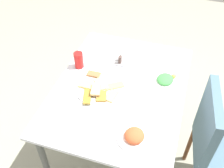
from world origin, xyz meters
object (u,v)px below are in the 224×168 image
object	(u,v)px
salad_plate_rice	(134,136)
condiment_caddy	(121,60)
fork	(75,123)
pide_platter	(100,87)
soda_can	(79,60)
dining_table	(120,95)
salad_plate_greens	(165,80)
dining_chair	(218,144)
paper_napkin	(78,124)
spoon	(81,124)

from	to	relation	value
salad_plate_rice	condiment_caddy	size ratio (longest dim) A/B	2.16
condiment_caddy	fork	bearing A→B (deg)	-9.06
pide_platter	soda_can	xyz separation A→B (m)	(-0.16, -0.21, 0.05)
dining_table	salad_plate_greens	xyz separation A→B (m)	(-0.15, 0.28, 0.09)
dining_chair	condiment_caddy	bearing A→B (deg)	-116.29
dining_table	paper_napkin	size ratio (longest dim) A/B	8.35
soda_can	paper_napkin	xyz separation A→B (m)	(0.48, 0.19, -0.06)
dining_chair	paper_napkin	distance (m)	0.89
salad_plate_rice	soda_can	xyz separation A→B (m)	(-0.48, -0.53, 0.04)
salad_plate_greens	salad_plate_rice	size ratio (longest dim) A/B	1.11
pide_platter	fork	xyz separation A→B (m)	(0.32, -0.04, -0.01)
dining_chair	salad_plate_greens	distance (m)	0.53
pide_platter	fork	size ratio (longest dim) A/B	1.99
salad_plate_rice	fork	size ratio (longest dim) A/B	1.10
dining_chair	paper_napkin	xyz separation A→B (m)	(0.24, -0.84, 0.19)
pide_platter	condiment_caddy	xyz separation A→B (m)	(-0.30, 0.06, 0.01)
salad_plate_greens	spoon	bearing A→B (deg)	-38.60
condiment_caddy	paper_napkin	bearing A→B (deg)	-7.42
dining_table	fork	size ratio (longest dim) A/B	6.24
dining_table	spoon	xyz separation A→B (m)	(0.37, -0.13, 0.08)
pide_platter	salad_plate_greens	xyz separation A→B (m)	(-0.20, 0.41, 0.00)
dining_table	spoon	bearing A→B (deg)	-19.49
salad_plate_greens	spoon	world-z (taller)	salad_plate_greens
salad_plate_rice	soda_can	bearing A→B (deg)	-132.18
pide_platter	soda_can	size ratio (longest dim) A/B	2.92
fork	soda_can	bearing A→B (deg)	177.95
dining_table	spoon	size ratio (longest dim) A/B	6.21
spoon	salad_plate_greens	bearing A→B (deg)	121.57
soda_can	pide_platter	bearing A→B (deg)	52.54
salad_plate_greens	soda_can	size ratio (longest dim) A/B	1.80
dining_table	salad_plate_greens	distance (m)	0.33
dining_chair	condiment_caddy	xyz separation A→B (m)	(-0.37, -0.76, 0.21)
dining_table	salad_plate_rice	size ratio (longest dim) A/B	5.67
dining_table	dining_chair	bearing A→B (deg)	79.58
salad_plate_rice	fork	distance (m)	0.36
pide_platter	dining_chair	bearing A→B (deg)	84.63
dining_chair	salad_plate_greens	bearing A→B (deg)	-123.88
dining_table	salad_plate_greens	size ratio (longest dim) A/B	5.10
fork	dining_chair	bearing A→B (deg)	83.94
paper_napkin	fork	distance (m)	0.02
dining_table	soda_can	size ratio (longest dim) A/B	9.18
dining_table	condiment_caddy	size ratio (longest dim) A/B	12.22
spoon	condiment_caddy	distance (m)	0.62
salad_plate_greens	salad_plate_rice	bearing A→B (deg)	-10.02
pide_platter	fork	distance (m)	0.32
dining_chair	soda_can	xyz separation A→B (m)	(-0.24, -1.03, 0.25)
pide_platter	salad_plate_rice	xyz separation A→B (m)	(0.32, 0.32, 0.01)
salad_plate_rice	condiment_caddy	distance (m)	0.67
soda_can	paper_napkin	bearing A→B (deg)	21.77
dining_table	pide_platter	world-z (taller)	pide_platter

